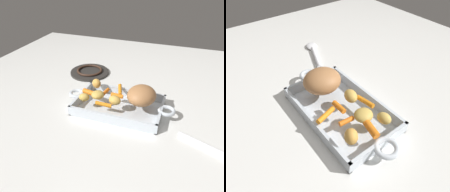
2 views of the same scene
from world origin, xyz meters
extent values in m
plane|color=silver|center=(0.00, 0.00, 0.00)|extent=(1.75, 1.75, 0.00)
cube|color=silver|center=(0.00, 0.00, 0.00)|extent=(0.35, 0.22, 0.01)
cube|color=silver|center=(0.00, 0.10, 0.02)|extent=(0.35, 0.01, 0.04)
cube|color=silver|center=(0.00, -0.10, 0.02)|extent=(0.35, 0.01, 0.04)
cube|color=silver|center=(0.17, 0.00, 0.02)|extent=(0.01, 0.22, 0.04)
cube|color=silver|center=(-0.17, 0.00, 0.02)|extent=(0.01, 0.22, 0.04)
torus|color=silver|center=(0.19, 0.00, 0.04)|extent=(0.07, 0.07, 0.01)
torus|color=silver|center=(-0.19, 0.00, 0.04)|extent=(0.07, 0.07, 0.01)
ellipsoid|color=#A66F42|center=(0.09, 0.01, 0.08)|extent=(0.13, 0.14, 0.07)
cylinder|color=orange|center=(-0.07, 0.03, 0.05)|extent=(0.02, 0.05, 0.02)
cylinder|color=orange|center=(-0.13, 0.00, 0.05)|extent=(0.06, 0.03, 0.02)
cylinder|color=orange|center=(-0.01, 0.02, 0.05)|extent=(0.05, 0.02, 0.02)
cylinder|color=orange|center=(-0.04, -0.06, 0.05)|extent=(0.07, 0.02, 0.02)
cylinder|color=orange|center=(-0.02, 0.07, 0.05)|extent=(0.04, 0.07, 0.02)
ellipsoid|color=gold|center=(-0.01, -0.03, 0.06)|extent=(0.06, 0.05, 0.04)
ellipsoid|color=gold|center=(-0.09, -0.01, 0.06)|extent=(0.06, 0.06, 0.03)
ellipsoid|color=gold|center=(-0.13, -0.05, 0.06)|extent=(0.05, 0.04, 0.03)
ellipsoid|color=gold|center=(-0.13, 0.06, 0.06)|extent=(0.06, 0.05, 0.04)
cylinder|color=white|center=(0.32, -0.11, 0.01)|extent=(0.15, 0.07, 0.02)
ellipsoid|color=white|center=(0.42, -0.15, 0.01)|extent=(0.08, 0.07, 0.02)
camera|label=1|loc=(0.22, -0.72, 0.53)|focal=35.53mm
camera|label=2|loc=(-0.35, 0.27, 0.48)|focal=32.27mm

